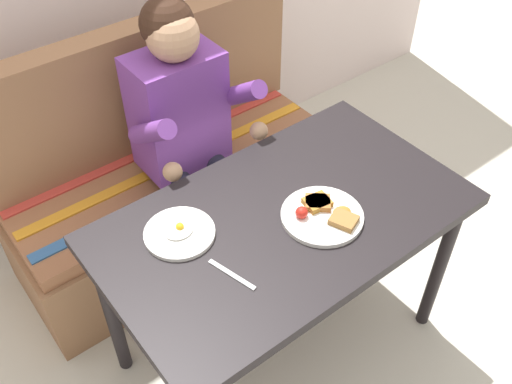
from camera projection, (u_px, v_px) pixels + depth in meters
ground_plane at (279, 340)px, 2.34m from camera, size 8.00×8.00×0.00m
table at (284, 232)px, 1.90m from camera, size 1.20×0.70×0.73m
couch at (171, 181)px, 2.56m from camera, size 1.44×0.56×1.00m
person at (189, 123)px, 2.18m from camera, size 0.45×0.61×1.21m
plate_breakfast at (323, 214)px, 1.83m from camera, size 0.26×0.26×0.05m
plate_eggs at (180, 233)px, 1.78m from camera, size 0.22×0.22×0.04m
fork at (232, 275)px, 1.67m from camera, size 0.06×0.17×0.00m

